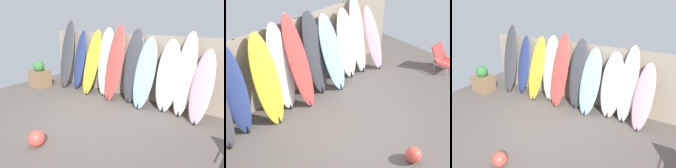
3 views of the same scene
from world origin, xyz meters
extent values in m
plane|color=#5B544C|center=(0.00, 0.00, 0.00)|extent=(7.68, 7.68, 0.00)
cube|color=gray|center=(0.00, 2.00, 0.90)|extent=(6.08, 0.04, 1.80)
cylinder|color=gray|center=(-2.88, 2.04, 0.90)|extent=(0.10, 0.10, 1.80)
cylinder|color=gray|center=(-1.44, 2.04, 0.90)|extent=(0.10, 0.10, 1.80)
cylinder|color=gray|center=(0.00, 2.04, 0.90)|extent=(0.10, 0.10, 1.80)
cylinder|color=gray|center=(1.44, 2.04, 0.90)|extent=(0.10, 0.10, 1.80)
ellipsoid|color=#38383D|center=(-2.23, 1.60, 1.08)|extent=(0.56, 0.70, 2.17)
cone|color=black|center=(-2.23, 1.32, 0.08)|extent=(0.08, 0.08, 0.15)
ellipsoid|color=navy|center=(-1.76, 1.68, 0.93)|extent=(0.52, 0.56, 1.87)
cone|color=black|center=(-1.76, 1.47, 0.10)|extent=(0.08, 0.08, 0.18)
ellipsoid|color=yellow|center=(-1.13, 1.55, 0.95)|extent=(0.60, 0.71, 1.90)
cone|color=black|center=(-1.13, 1.27, 0.10)|extent=(0.08, 0.08, 0.17)
ellipsoid|color=white|center=(-0.67, 1.68, 0.99)|extent=(0.60, 0.50, 1.97)
cone|color=black|center=(-0.67, 1.49, 0.07)|extent=(0.08, 0.08, 0.11)
ellipsoid|color=#D13D38|center=(-0.30, 1.58, 1.03)|extent=(0.54, 0.77, 2.06)
cone|color=black|center=(-0.30, 1.26, 0.09)|extent=(0.08, 0.08, 0.17)
ellipsoid|color=#38383D|center=(0.24, 1.68, 0.98)|extent=(0.57, 0.56, 1.97)
cone|color=black|center=(0.24, 1.46, 0.10)|extent=(0.08, 0.08, 0.18)
ellipsoid|color=#8CB7D6|center=(0.66, 1.56, 0.89)|extent=(0.56, 0.72, 1.78)
cone|color=black|center=(0.66, 1.26, 0.09)|extent=(0.08, 0.08, 0.17)
ellipsoid|color=white|center=(1.24, 1.66, 0.88)|extent=(0.57, 0.45, 1.75)
cone|color=black|center=(1.24, 1.46, 0.09)|extent=(0.08, 0.08, 0.16)
ellipsoid|color=white|center=(1.65, 1.67, 0.98)|extent=(0.47, 0.59, 1.95)
cone|color=black|center=(1.65, 1.43, 0.08)|extent=(0.08, 0.08, 0.14)
ellipsoid|color=pink|center=(2.08, 1.53, 0.80)|extent=(0.47, 0.72, 1.60)
cone|color=black|center=(2.08, 1.23, 0.06)|extent=(0.08, 0.08, 0.10)
cube|color=#846647|center=(-2.97, 0.98, 0.27)|extent=(0.63, 0.49, 0.54)
sphere|color=#367938|center=(-2.97, 0.98, 0.70)|extent=(0.37, 0.37, 0.37)
sphere|color=#E54C3F|center=(0.05, -1.28, 0.15)|extent=(0.29, 0.29, 0.29)
camera|label=1|loc=(3.21, -3.24, 2.21)|focal=35.00mm
camera|label=2|loc=(-3.65, -3.17, 4.44)|focal=50.00mm
camera|label=3|loc=(2.81, -3.50, 3.15)|focal=35.00mm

